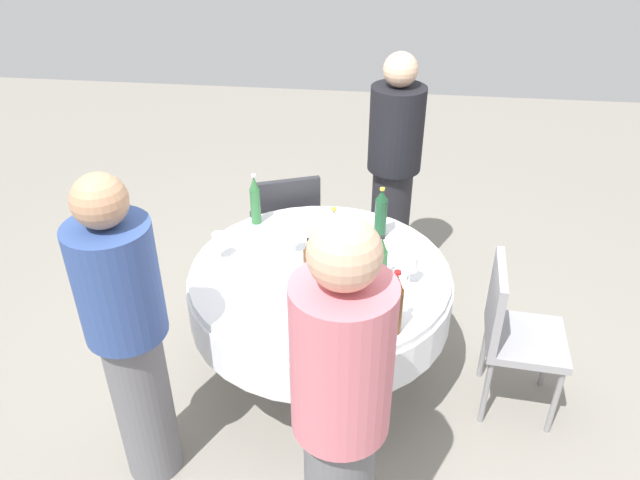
{
  "coord_description": "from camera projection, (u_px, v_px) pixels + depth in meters",
  "views": [
    {
      "loc": [
        0.31,
        -2.56,
        2.55
      ],
      "look_at": [
        0.0,
        0.0,
        0.92
      ],
      "focal_mm": 34.32,
      "sensor_mm": 36.0,
      "label": 1
    }
  ],
  "objects": [
    {
      "name": "ground_plane",
      "position": [
        320.0,
        374.0,
        3.54
      ],
      "size": [
        10.0,
        10.0,
        0.0
      ],
      "primitive_type": "plane",
      "color": "gray"
    },
    {
      "name": "dining_table",
      "position": [
        320.0,
        292.0,
        3.23
      ],
      "size": [
        1.37,
        1.37,
        0.74
      ],
      "color": "white",
      "rests_on": "ground_plane"
    },
    {
      "name": "bottle_brown_south",
      "position": [
        395.0,
        304.0,
        2.66
      ],
      "size": [
        0.07,
        0.07,
        0.33
      ],
      "color": "#593314",
      "rests_on": "dining_table"
    },
    {
      "name": "bottle_green_outer",
      "position": [
        255.0,
        201.0,
        3.47
      ],
      "size": [
        0.06,
        0.06,
        0.31
      ],
      "color": "#2D6B38",
      "rests_on": "dining_table"
    },
    {
      "name": "bottle_clear_inner",
      "position": [
        334.0,
        235.0,
        3.17
      ],
      "size": [
        0.07,
        0.07,
        0.3
      ],
      "color": "silver",
      "rests_on": "dining_table"
    },
    {
      "name": "bottle_dark_green_left",
      "position": [
        381.0,
        214.0,
        3.35
      ],
      "size": [
        0.07,
        0.07,
        0.3
      ],
      "color": "#194728",
      "rests_on": "dining_table"
    },
    {
      "name": "bottle_brown_west",
      "position": [
        309.0,
        261.0,
        3.01
      ],
      "size": [
        0.06,
        0.06,
        0.25
      ],
      "color": "#593314",
      "rests_on": "dining_table"
    },
    {
      "name": "bottle_green_front",
      "position": [
        381.0,
        261.0,
        2.99
      ],
      "size": [
        0.06,
        0.06,
        0.27
      ],
      "color": "#2D6B38",
      "rests_on": "dining_table"
    },
    {
      "name": "wine_glass_left",
      "position": [
        411.0,
        264.0,
        2.99
      ],
      "size": [
        0.07,
        0.07,
        0.16
      ],
      "color": "white",
      "rests_on": "dining_table"
    },
    {
      "name": "wine_glass_west",
      "position": [
        218.0,
        241.0,
        3.18
      ],
      "size": [
        0.06,
        0.06,
        0.15
      ],
      "color": "white",
      "rests_on": "dining_table"
    },
    {
      "name": "wine_glass_front",
      "position": [
        294.0,
        236.0,
        3.23
      ],
      "size": [
        0.07,
        0.07,
        0.14
      ],
      "color": "white",
      "rests_on": "dining_table"
    },
    {
      "name": "plate_mid",
      "position": [
        340.0,
        294.0,
        2.95
      ],
      "size": [
        0.24,
        0.24,
        0.04
      ],
      "color": "white",
      "rests_on": "dining_table"
    },
    {
      "name": "plate_right",
      "position": [
        345.0,
        225.0,
        3.5
      ],
      "size": [
        0.2,
        0.2,
        0.04
      ],
      "color": "white",
      "rests_on": "dining_table"
    },
    {
      "name": "spoon_outer",
      "position": [
        235.0,
        278.0,
        3.08
      ],
      "size": [
        0.13,
        0.14,
        0.0
      ],
      "primitive_type": "cube",
      "rotation": [
        0.0,
        0.0,
        0.82
      ],
      "color": "silver",
      "rests_on": "dining_table"
    },
    {
      "name": "person_south",
      "position": [
        340.0,
        419.0,
        2.12
      ],
      "size": [
        0.34,
        0.34,
        1.69
      ],
      "rotation": [
        0.0,
        0.0,
        3.33
      ],
      "color": "slate",
      "rests_on": "ground_plane"
    },
    {
      "name": "person_outer",
      "position": [
        393.0,
        170.0,
        3.93
      ],
      "size": [
        0.34,
        0.34,
        1.59
      ],
      "rotation": [
        0.0,
        0.0,
        -0.33
      ],
      "color": "#26262B",
      "rests_on": "ground_plane"
    },
    {
      "name": "person_inner",
      "position": [
        129.0,
        335.0,
        2.58
      ],
      "size": [
        0.34,
        0.34,
        1.58
      ],
      "rotation": [
        0.0,
        0.0,
        2.34
      ],
      "color": "slate",
      "rests_on": "ground_plane"
    },
    {
      "name": "chair_front",
      "position": [
        512.0,
        327.0,
        3.1
      ],
      "size": [
        0.43,
        0.43,
        0.87
      ],
      "rotation": [
        0.0,
        0.0,
        4.63
      ],
      "color": "#99999E",
      "rests_on": "ground_plane"
    },
    {
      "name": "chair_near",
      "position": [
        286.0,
        222.0,
        3.99
      ],
      "size": [
        0.52,
        0.52,
        0.87
      ],
      "rotation": [
        0.0,
        0.0,
        0.37
      ],
      "color": "#2D2D33",
      "rests_on": "ground_plane"
    }
  ]
}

